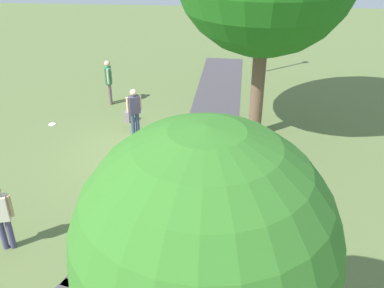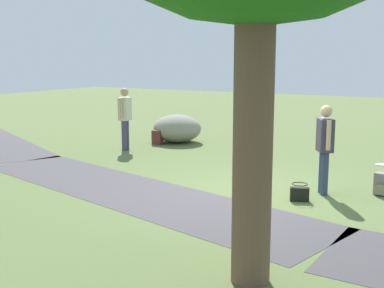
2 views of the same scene
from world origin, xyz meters
The scene contains 11 objects.
ground_plane centered at (0.00, 0.00, 0.00)m, with size 48.00×48.00×0.00m, color #5E6F3E.
footpath_segment_near centered at (-6.00, 2.05, 0.00)m, with size 8.07×2.21×0.01m.
footpath_segment_mid centered at (1.88, 0.92, 0.00)m, with size 8.21×3.71×0.01m.
young_tree_near_path centered at (7.85, 2.08, 3.28)m, with size 3.04×3.04×4.81m.
lamp_post centered at (-7.74, 3.66, 2.17)m, with size 0.28×0.28×3.52m.
woman_with_handbag centered at (-1.21, -0.69, 0.93)m, with size 0.39×0.46×1.61m.
man_near_boulder centered at (4.55, -2.43, 0.95)m, with size 0.31×0.51×1.64m.
passerby_on_path centered at (-3.73, -2.18, 1.01)m, with size 0.51×0.31×1.74m.
handbag_on_grass centered at (-0.99, -0.02, 0.14)m, with size 0.36×0.36×0.31m.
spare_backpack_on_lawn centered at (-2.16, -1.14, 0.19)m, with size 0.31×0.30×0.40m.
frisbee_on_grass centered at (-1.69, -3.80, 0.01)m, with size 0.25×0.25×0.02m.
Camera 1 is at (11.56, 2.22, 6.62)m, focal length 40.07 mm.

